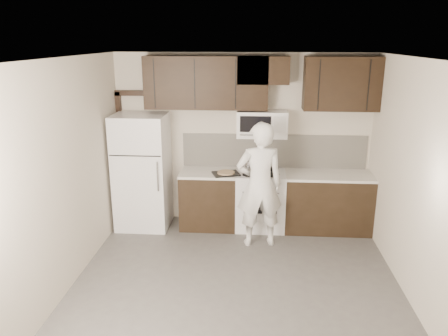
# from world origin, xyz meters

# --- Properties ---
(floor) EXTENTS (4.50, 4.50, 0.00)m
(floor) POSITION_xyz_m (0.00, 0.00, 0.00)
(floor) COLOR #4E4B49
(floor) RESTS_ON ground
(back_wall) EXTENTS (4.00, 0.00, 4.00)m
(back_wall) POSITION_xyz_m (0.00, 2.25, 1.35)
(back_wall) COLOR beige
(back_wall) RESTS_ON ground
(ceiling) EXTENTS (4.50, 4.50, 0.00)m
(ceiling) POSITION_xyz_m (0.00, 0.00, 2.70)
(ceiling) COLOR white
(ceiling) RESTS_ON back_wall
(counter_run) EXTENTS (2.95, 0.64, 0.91)m
(counter_run) POSITION_xyz_m (0.60, 1.94, 0.46)
(counter_run) COLOR black
(counter_run) RESTS_ON floor
(stove) EXTENTS (0.76, 0.66, 0.94)m
(stove) POSITION_xyz_m (0.30, 1.94, 0.46)
(stove) COLOR white
(stove) RESTS_ON floor
(backsplash) EXTENTS (2.90, 0.02, 0.54)m
(backsplash) POSITION_xyz_m (0.50, 2.24, 1.18)
(backsplash) COLOR beige
(backsplash) RESTS_ON counter_run
(upper_cabinets) EXTENTS (3.48, 0.35, 0.78)m
(upper_cabinets) POSITION_xyz_m (0.21, 2.08, 2.28)
(upper_cabinets) COLOR black
(upper_cabinets) RESTS_ON back_wall
(microwave) EXTENTS (0.76, 0.42, 0.40)m
(microwave) POSITION_xyz_m (0.30, 2.06, 1.65)
(microwave) COLOR white
(microwave) RESTS_ON upper_cabinets
(refrigerator) EXTENTS (0.80, 0.76, 1.80)m
(refrigerator) POSITION_xyz_m (-1.55, 1.89, 0.90)
(refrigerator) COLOR white
(refrigerator) RESTS_ON floor
(door_trim) EXTENTS (0.50, 0.08, 2.12)m
(door_trim) POSITION_xyz_m (-1.92, 2.21, 1.25)
(door_trim) COLOR black
(door_trim) RESTS_ON floor
(saucepan) EXTENTS (0.31, 0.19, 0.18)m
(saucepan) POSITION_xyz_m (0.12, 2.09, 0.98)
(saucepan) COLOR silver
(saucepan) RESTS_ON stove
(baking_tray) EXTENTS (0.46, 0.40, 0.02)m
(baking_tray) POSITION_xyz_m (-0.23, 1.81, 0.92)
(baking_tray) COLOR black
(baking_tray) RESTS_ON counter_run
(pizza) EXTENTS (0.33, 0.33, 0.02)m
(pizza) POSITION_xyz_m (-0.23, 1.81, 0.94)
(pizza) COLOR tan
(pizza) RESTS_ON baking_tray
(person) EXTENTS (0.73, 0.55, 1.82)m
(person) POSITION_xyz_m (0.28, 1.34, 0.91)
(person) COLOR silver
(person) RESTS_ON floor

